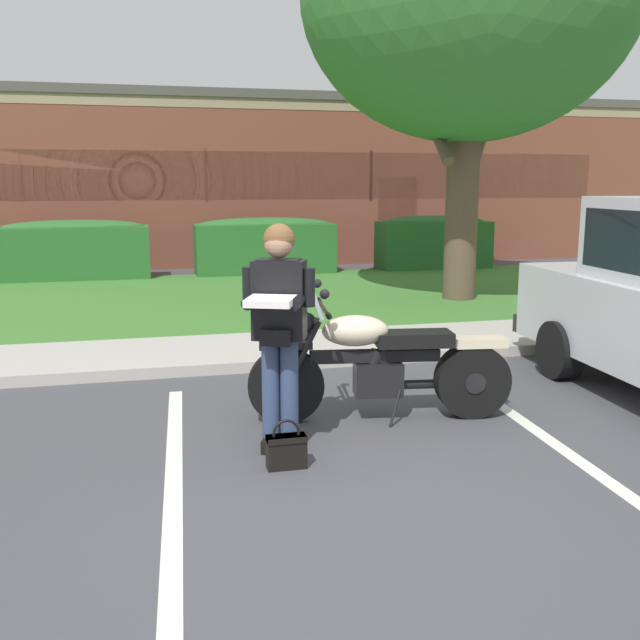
% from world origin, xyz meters
% --- Properties ---
extents(ground_plane, '(140.00, 140.00, 0.00)m').
position_xyz_m(ground_plane, '(0.00, 0.00, 0.00)').
color(ground_plane, '#424247').
extents(curb_strip, '(60.00, 0.20, 0.12)m').
position_xyz_m(curb_strip, '(0.00, 3.02, 0.06)').
color(curb_strip, '#ADA89E').
rests_on(curb_strip, ground).
extents(concrete_walk, '(60.00, 1.50, 0.08)m').
position_xyz_m(concrete_walk, '(0.00, 3.87, 0.04)').
color(concrete_walk, '#ADA89E').
rests_on(concrete_walk, ground).
extents(grass_lawn, '(60.00, 6.31, 0.06)m').
position_xyz_m(grass_lawn, '(0.00, 7.77, 0.03)').
color(grass_lawn, '#3D752D').
rests_on(grass_lawn, ground).
extents(stall_stripe_0, '(0.37, 4.40, 0.01)m').
position_xyz_m(stall_stripe_0, '(-1.25, 0.20, 0.00)').
color(stall_stripe_0, silver).
rests_on(stall_stripe_0, ground).
extents(stall_stripe_1, '(0.37, 4.40, 0.01)m').
position_xyz_m(stall_stripe_1, '(1.65, 0.20, 0.00)').
color(stall_stripe_1, silver).
rests_on(stall_stripe_1, ground).
extents(motorcycle, '(2.24, 0.82, 1.26)m').
position_xyz_m(motorcycle, '(0.61, 1.14, 0.49)').
color(motorcycle, black).
rests_on(motorcycle, ground).
extents(rider_person, '(0.56, 0.66, 1.70)m').
position_xyz_m(rider_person, '(-0.43, 0.64, 1.01)').
color(rider_person, black).
rests_on(rider_person, ground).
extents(handbag, '(0.28, 0.13, 0.36)m').
position_xyz_m(handbag, '(-0.45, 0.29, 0.14)').
color(handbag, black).
rests_on(handbag, ground).
extents(hedge_center_left, '(2.91, 0.90, 1.24)m').
position_xyz_m(hedge_center_left, '(-2.67, 10.86, 0.65)').
color(hedge_center_left, '#286028').
rests_on(hedge_center_left, ground).
extents(hedge_center_right, '(2.96, 0.90, 1.24)m').
position_xyz_m(hedge_center_right, '(1.20, 10.86, 0.65)').
color(hedge_center_right, '#286028').
rests_on(hedge_center_right, ground).
extents(hedge_right, '(2.54, 0.90, 1.24)m').
position_xyz_m(hedge_right, '(5.07, 10.86, 0.65)').
color(hedge_right, '#286028').
rests_on(hedge_right, ground).
extents(brick_building, '(23.45, 11.41, 4.05)m').
position_xyz_m(brick_building, '(0.13, 18.10, 2.03)').
color(brick_building, brown).
rests_on(brick_building, ground).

